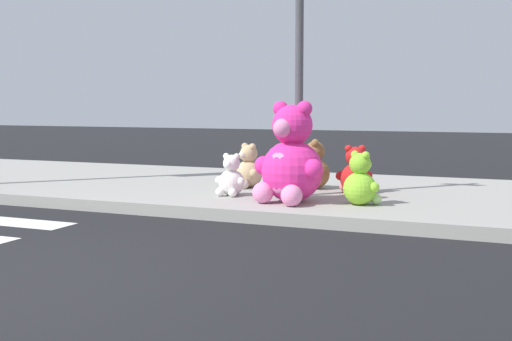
% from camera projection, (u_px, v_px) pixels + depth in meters
% --- Properties ---
extents(sidewalk, '(28.00, 4.40, 0.15)m').
position_uv_depth(sidewalk, '(253.00, 190.00, 9.68)').
color(sidewalk, '#9E9B93').
rests_on(sidewalk, ground_plane).
extents(sign_pole, '(0.56, 0.11, 3.20)m').
position_uv_depth(sign_pole, '(299.00, 67.00, 8.38)').
color(sign_pole, '#4C4C51').
rests_on(sign_pole, sidewalk).
extents(plush_pink_large, '(0.95, 0.88, 1.25)m').
position_uv_depth(plush_pink_large, '(290.00, 162.00, 7.93)').
color(plush_pink_large, '#F22D93').
rests_on(plush_pink_large, sidewalk).
extents(plush_lavender, '(0.41, 0.43, 0.58)m').
position_uv_depth(plush_lavender, '(281.00, 174.00, 9.06)').
color(plush_lavender, '#B28CD8').
rests_on(plush_lavender, sidewalk).
extents(plush_brown, '(0.50, 0.54, 0.71)m').
position_uv_depth(plush_brown, '(313.00, 169.00, 9.25)').
color(plush_brown, olive).
rests_on(plush_brown, sidewalk).
extents(plush_lime, '(0.45, 0.47, 0.65)m').
position_uv_depth(plush_lime, '(361.00, 183.00, 7.74)').
color(plush_lime, '#8CD133').
rests_on(plush_lime, sidewalk).
extents(plush_white, '(0.44, 0.39, 0.57)m').
position_uv_depth(plush_white, '(231.00, 179.00, 8.53)').
color(plush_white, white).
rests_on(plush_white, sidewalk).
extents(plush_red, '(0.47, 0.48, 0.66)m').
position_uv_depth(plush_red, '(355.00, 174.00, 8.79)').
color(plush_red, red).
rests_on(plush_red, sidewalk).
extents(plush_tan, '(0.45, 0.47, 0.65)m').
position_uv_depth(plush_tan, '(248.00, 170.00, 9.36)').
color(plush_tan, tan).
rests_on(plush_tan, sidewalk).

